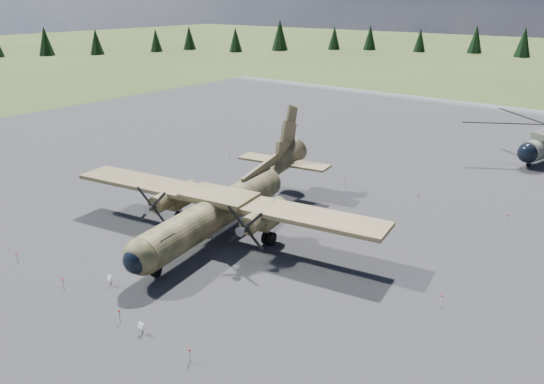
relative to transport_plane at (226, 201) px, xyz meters
The scene contains 7 objects.
ground 3.27m from the transport_plane, ahead, with size 500.00×500.00×0.00m, color #455224.
apron 10.33m from the transport_plane, 78.87° to the left, with size 120.00×120.00×0.04m, color #5C5B60.
transport_plane is the anchor object (origin of this frame).
info_placard_left 11.60m from the transport_plane, 90.93° to the right, with size 0.50×0.24×0.76m.
info_placard_right 14.99m from the transport_plane, 66.75° to the right, with size 0.47×0.21×0.73m.
barrier_fence 2.59m from the transport_plane, 10.49° to the right, with size 33.12×29.62×0.85m.
treeline 5.55m from the transport_plane, 13.39° to the left, with size 330.98×331.60×10.81m.
Camera 1 is at (25.82, -29.20, 18.38)m, focal length 35.00 mm.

